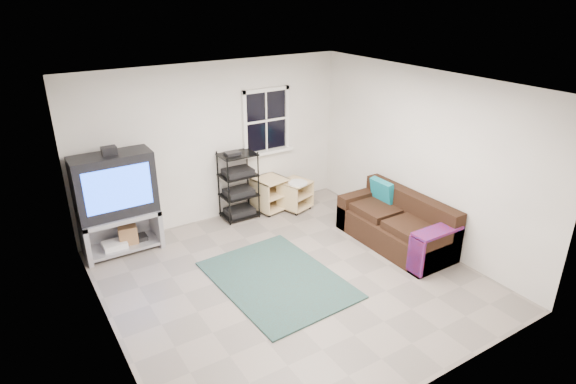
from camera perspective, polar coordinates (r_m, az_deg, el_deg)
room at (r=8.24m, az=-2.59°, el=7.94°), size 4.60×4.62×4.60m
tv_unit at (r=7.31m, az=-19.74°, el=-0.37°), size 1.10×0.55×1.62m
av_rack at (r=8.09m, az=-5.86°, el=0.31°), size 0.59×0.43×1.18m
side_table_left at (r=8.42m, az=-2.32°, el=-0.09°), size 0.59×0.59×0.59m
side_table_right at (r=8.44m, az=0.72°, el=-0.08°), size 0.59×0.59×0.55m
sofa at (r=7.50m, az=12.81°, el=-3.91°), size 0.82×1.86×0.85m
shag_rug at (r=6.58m, az=-1.30°, el=-10.32°), size 1.55×2.07×0.02m
paper_bag at (r=7.58m, az=-18.37°, el=-5.19°), size 0.29×0.21×0.38m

